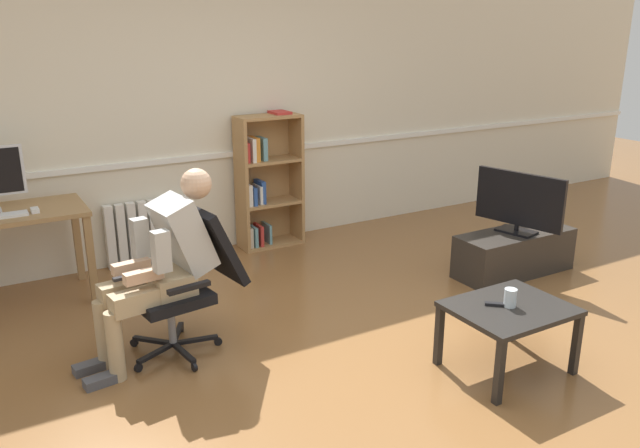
# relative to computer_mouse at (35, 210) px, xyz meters

# --- Properties ---
(ground_plane) EXTENTS (18.00, 18.00, 0.00)m
(ground_plane) POSITION_rel_computer_mouse_xyz_m (1.64, -2.03, -0.77)
(ground_plane) COLOR brown
(back_wall) EXTENTS (12.00, 0.13, 2.70)m
(back_wall) POSITION_rel_computer_mouse_xyz_m (1.64, 0.62, 0.58)
(back_wall) COLOR beige
(back_wall) RESTS_ON ground_plane
(computer_mouse) EXTENTS (0.06, 0.10, 0.03)m
(computer_mouse) POSITION_rel_computer_mouse_xyz_m (0.00, 0.00, 0.00)
(computer_mouse) COLOR white
(computer_mouse) RESTS_ON computer_desk
(bookshelf) EXTENTS (0.62, 0.29, 1.31)m
(bookshelf) POSITION_rel_computer_mouse_xyz_m (2.10, 0.41, -0.13)
(bookshelf) COLOR #AD7F4C
(bookshelf) RESTS_ON ground_plane
(radiator) EXTENTS (0.76, 0.08, 0.59)m
(radiator) POSITION_rel_computer_mouse_xyz_m (0.97, 0.51, -0.48)
(radiator) COLOR white
(radiator) RESTS_ON ground_plane
(office_chair) EXTENTS (0.82, 0.63, 0.97)m
(office_chair) POSITION_rel_computer_mouse_xyz_m (0.77, -1.23, -0.25)
(office_chair) COLOR black
(office_chair) RESTS_ON ground_plane
(person_seated) EXTENTS (0.98, 0.43, 1.23)m
(person_seated) POSITION_rel_computer_mouse_xyz_m (0.58, -1.25, -0.12)
(person_seated) COLOR tan
(person_seated) RESTS_ON ground_plane
(tv_stand) EXTENTS (1.10, 0.41, 0.38)m
(tv_stand) POSITION_rel_computer_mouse_xyz_m (3.65, -1.37, -0.58)
(tv_stand) COLOR #2D2823
(tv_stand) RESTS_ON ground_plane
(tv_screen) EXTENTS (0.27, 0.78, 0.53)m
(tv_screen) POSITION_rel_computer_mouse_xyz_m (3.66, -1.37, -0.12)
(tv_screen) COLOR black
(tv_screen) RESTS_ON tv_stand
(coffee_table) EXTENTS (0.72, 0.58, 0.44)m
(coffee_table) POSITION_rel_computer_mouse_xyz_m (2.38, -2.51, -0.39)
(coffee_table) COLOR black
(coffee_table) RESTS_ON ground_plane
(drinking_glass) EXTENTS (0.08, 0.08, 0.12)m
(drinking_glass) POSITION_rel_computer_mouse_xyz_m (2.37, -2.52, -0.28)
(drinking_glass) COLOR silver
(drinking_glass) RESTS_ON coffee_table
(spare_remote) EXTENTS (0.14, 0.13, 0.02)m
(spare_remote) POSITION_rel_computer_mouse_xyz_m (2.32, -2.47, -0.32)
(spare_remote) COLOR black
(spare_remote) RESTS_ON coffee_table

